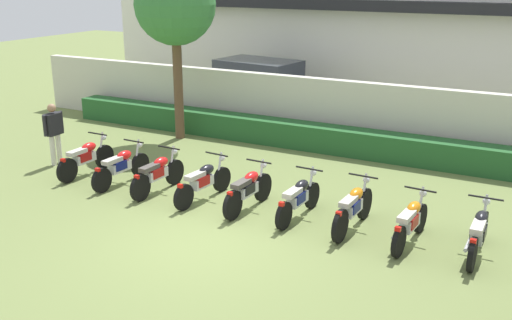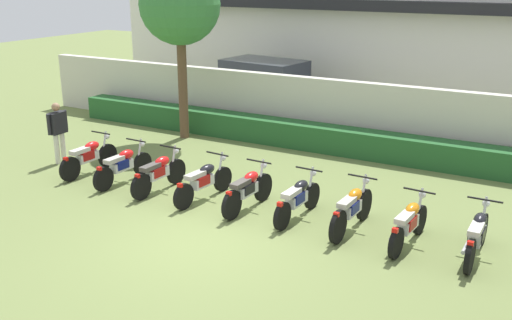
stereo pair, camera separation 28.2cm
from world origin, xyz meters
The scene contains 16 objects.
ground centered at (0.00, 0.00, 0.00)m, with size 60.00×60.00×0.00m, color olive.
building centered at (0.00, 14.73, 3.48)m, with size 23.10×6.50×6.95m.
compound_wall centered at (0.00, 7.19, 0.94)m, with size 21.94×0.30×1.88m, color beige.
hedge_row centered at (0.00, 6.49, 0.35)m, with size 17.56×0.70×0.70m, color #235628.
parked_car centered at (-3.69, 9.47, 0.94)m, with size 4.71×2.57×1.89m.
tree_near_inspector centered at (-4.50, 5.71, 3.85)m, with size 2.30×2.30×5.04m.
motorcycle_in_row_0 centered at (-4.56, 1.82, 0.45)m, with size 0.60×1.86×0.96m.
motorcycle_in_row_1 centered at (-3.38, 1.73, 0.44)m, with size 0.60×1.88×0.94m.
motorcycle_in_row_2 centered at (-2.29, 1.68, 0.45)m, with size 0.60×1.81×0.96m.
motorcycle_in_row_3 centered at (-1.12, 1.75, 0.44)m, with size 0.60×1.91×0.94m.
motorcycle_in_row_4 centered at (0.00, 1.72, 0.45)m, with size 0.60×1.83×0.97m.
motorcycle_in_row_5 centered at (1.11, 1.81, 0.44)m, with size 0.60×1.84×0.94m.
motorcycle_in_row_6 centered at (2.26, 1.79, 0.46)m, with size 0.60×1.92×0.98m.
motorcycle_in_row_7 centered at (3.39, 1.68, 0.44)m, with size 0.60×1.80×0.94m.
motorcycle_in_row_8 centered at (4.57, 1.75, 0.45)m, with size 0.60×1.85×0.96m.
inspector_person centered at (-5.86, 2.12, 0.93)m, with size 0.22×0.65×1.59m.
Camera 1 is at (5.58, -8.44, 4.80)m, focal length 41.82 mm.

